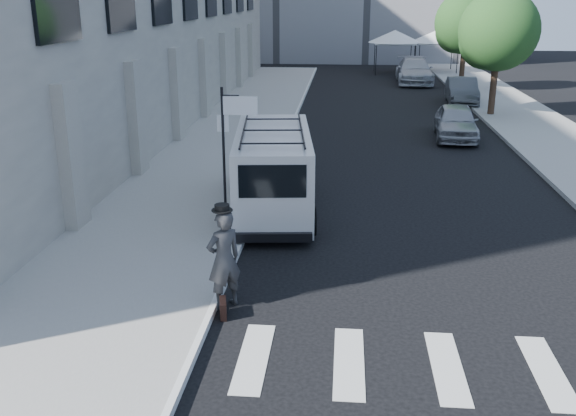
% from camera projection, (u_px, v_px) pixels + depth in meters
% --- Properties ---
extents(ground, '(120.00, 120.00, 0.00)m').
position_uv_depth(ground, '(320.00, 283.00, 13.53)').
color(ground, black).
rests_on(ground, ground).
extents(sidewalk_left, '(4.50, 48.00, 0.15)m').
position_uv_depth(sidewalk_left, '(241.00, 127.00, 28.97)').
color(sidewalk_left, gray).
rests_on(sidewalk_left, ground).
extents(sidewalk_right, '(4.00, 56.00, 0.15)m').
position_uv_depth(sidewalk_right, '(519.00, 116.00, 31.63)').
color(sidewalk_right, gray).
rests_on(sidewalk_right, ground).
extents(sign_pole, '(1.03, 0.07, 3.50)m').
position_uv_depth(sign_pole, '(232.00, 128.00, 15.91)').
color(sign_pole, black).
rests_on(sign_pole, sidewalk_left).
extents(tree_near, '(3.80, 3.83, 6.03)m').
position_uv_depth(tree_near, '(496.00, 34.00, 30.66)').
color(tree_near, black).
rests_on(tree_near, ground).
extents(tree_far, '(3.80, 3.83, 6.03)m').
position_uv_depth(tree_far, '(464.00, 25.00, 39.16)').
color(tree_far, black).
rests_on(tree_far, ground).
extents(tent_left, '(4.00, 4.00, 3.20)m').
position_uv_depth(tent_left, '(395.00, 37.00, 48.21)').
color(tent_left, black).
rests_on(tent_left, ground).
extents(tent_right, '(4.00, 4.00, 3.20)m').
position_uv_depth(tent_right, '(437.00, 37.00, 48.41)').
color(tent_right, black).
rests_on(tent_right, ground).
extents(businessman, '(0.85, 0.82, 1.97)m').
position_uv_depth(businessman, '(224.00, 259.00, 12.26)').
color(businessman, '#353537').
rests_on(businessman, ground).
extents(briefcase, '(0.21, 0.46, 0.34)m').
position_uv_depth(briefcase, '(223.00, 308.00, 12.10)').
color(briefcase, black).
rests_on(briefcase, ground).
extents(suitcase, '(0.34, 0.43, 1.06)m').
position_uv_depth(suitcase, '(251.00, 221.00, 16.42)').
color(suitcase, black).
rests_on(suitcase, ground).
extents(cargo_van, '(2.61, 6.20, 2.28)m').
position_uv_depth(cargo_van, '(273.00, 170.00, 17.73)').
color(cargo_van, silver).
rests_on(cargo_van, ground).
extents(parked_car_a, '(2.01, 4.30, 1.43)m').
position_uv_depth(parked_car_a, '(456.00, 122.00, 26.79)').
color(parked_car_a, '#95979C').
rests_on(parked_car_a, ground).
extents(parked_car_b, '(1.80, 4.43, 1.43)m').
position_uv_depth(parked_car_b, '(462.00, 91.00, 35.31)').
color(parked_car_b, '#4D5054').
rests_on(parked_car_b, ground).
extents(parked_car_c, '(2.40, 5.72, 1.65)m').
position_uv_depth(parked_car_c, '(414.00, 71.00, 43.34)').
color(parked_car_c, '#ADAFB5').
rests_on(parked_car_c, ground).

